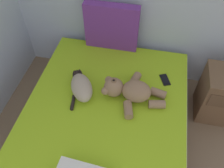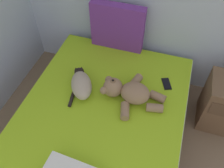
% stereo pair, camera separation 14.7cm
% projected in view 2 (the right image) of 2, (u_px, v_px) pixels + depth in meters
% --- Properties ---
extents(bed, '(1.52, 2.04, 0.50)m').
position_uv_depth(bed, '(100.00, 130.00, 2.30)').
color(bed, brown).
rests_on(bed, ground_plane).
extents(patterned_cushion, '(0.57, 0.10, 0.52)m').
position_uv_depth(patterned_cushion, '(117.00, 27.00, 2.52)').
color(patterned_cushion, '#72338C').
rests_on(patterned_cushion, bed).
extents(cat, '(0.33, 0.44, 0.15)m').
position_uv_depth(cat, '(81.00, 84.00, 2.26)').
color(cat, tan).
rests_on(cat, bed).
extents(teddy_bear, '(0.60, 0.54, 0.20)m').
position_uv_depth(teddy_bear, '(129.00, 92.00, 2.18)').
color(teddy_bear, '#937051').
rests_on(teddy_bear, bed).
extents(cell_phone, '(0.12, 0.16, 0.01)m').
position_uv_depth(cell_phone, '(167.00, 84.00, 2.35)').
color(cell_phone, black).
rests_on(cell_phone, bed).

